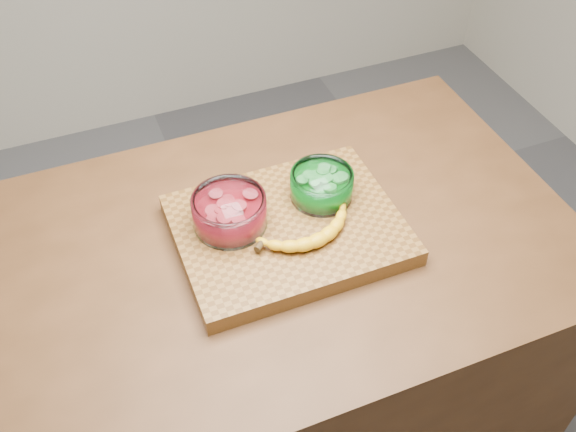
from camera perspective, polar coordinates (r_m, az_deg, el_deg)
name	(u,v)px	position (r m, az deg, el deg)	size (l,w,h in m)	color
counter	(288,354)	(1.69, 0.00, -12.20)	(1.20, 0.80, 0.90)	#4D2E17
cutting_board	(288,230)	(1.31, 0.00, -1.22)	(0.45, 0.35, 0.04)	brown
bowl_red	(230,212)	(1.28, -5.22, 0.37)	(0.15, 0.15, 0.07)	white
bowl_green	(322,185)	(1.34, 3.00, 2.75)	(0.13, 0.13, 0.06)	white
banana	(307,230)	(1.26, 1.70, -1.25)	(0.24, 0.12, 0.03)	gold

